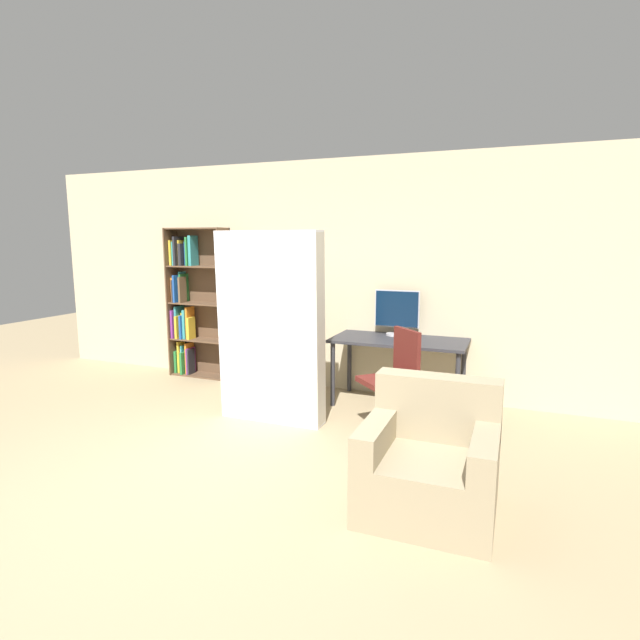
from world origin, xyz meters
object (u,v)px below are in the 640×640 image
object	(u,v)px
bookshelf	(193,304)
mattress_near	(271,328)
monitor	(397,312)
armchair	(430,463)
office_chair	(392,390)

from	to	relation	value
bookshelf	mattress_near	world-z (taller)	bookshelf
monitor	armchair	distance (m)	2.44
monitor	bookshelf	xyz separation A→B (m)	(-2.71, 0.02, -0.04)
office_chair	monitor	bearing A→B (deg)	101.46
bookshelf	mattress_near	bearing A→B (deg)	-33.82
bookshelf	armchair	xyz separation A→B (m)	(3.47, -2.24, -0.63)
monitor	office_chair	world-z (taller)	monitor
bookshelf	monitor	bearing A→B (deg)	-0.41
monitor	armchair	size ratio (longest dim) A/B	0.59
monitor	mattress_near	world-z (taller)	mattress_near
bookshelf	armchair	bearing A→B (deg)	-32.90
armchair	office_chair	bearing A→B (deg)	114.36
monitor	armchair	xyz separation A→B (m)	(0.76, -2.22, -0.67)
mattress_near	office_chair	bearing A→B (deg)	6.87
monitor	bookshelf	bearing A→B (deg)	179.59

